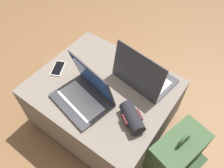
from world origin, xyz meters
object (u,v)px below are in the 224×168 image
(laptop_far, at_px, (143,75))
(wrist_brace, at_px, (132,118))
(backpack, at_px, (176,158))
(cell_phone, at_px, (58,68))
(laptop_near, at_px, (85,93))

(laptop_far, distance_m, wrist_brace, 0.31)
(wrist_brace, bearing_deg, backpack, 11.22)
(cell_phone, distance_m, backpack, 0.94)
(backpack, xyz_separation_m, wrist_brace, (-0.30, -0.06, 0.26))
(laptop_far, relative_size, wrist_brace, 1.99)
(laptop_near, distance_m, cell_phone, 0.32)
(laptop_near, relative_size, backpack, 0.82)
(laptop_near, height_order, wrist_brace, laptop_near)
(laptop_far, xyz_separation_m, wrist_brace, (0.11, -0.29, -0.01))
(backpack, bearing_deg, wrist_brace, 115.74)
(backpack, bearing_deg, cell_phone, 105.36)
(laptop_far, height_order, backpack, laptop_far)
(laptop_near, bearing_deg, cell_phone, 177.56)
(laptop_near, distance_m, backpack, 0.67)
(laptop_far, relative_size, cell_phone, 2.60)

